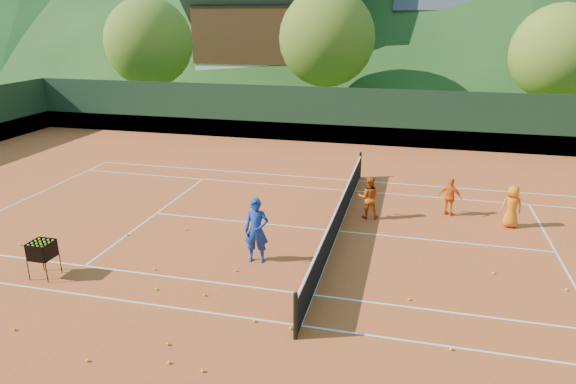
% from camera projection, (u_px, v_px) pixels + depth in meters
% --- Properties ---
extents(ground, '(400.00, 400.00, 0.00)m').
position_uv_depth(ground, '(338.00, 232.00, 16.42)').
color(ground, '#315119').
rests_on(ground, ground).
extents(clay_court, '(40.00, 24.00, 0.02)m').
position_uv_depth(clay_court, '(338.00, 231.00, 16.42)').
color(clay_court, '#C14C1F').
rests_on(clay_court, ground).
extents(coach, '(0.73, 0.53, 1.85)m').
position_uv_depth(coach, '(257.00, 231.00, 14.11)').
color(coach, navy).
rests_on(coach, clay_court).
extents(student_a, '(0.78, 0.65, 1.46)m').
position_uv_depth(student_a, '(369.00, 197.00, 17.29)').
color(student_a, '#CD5212').
rests_on(student_a, clay_court).
extents(student_b, '(0.84, 0.60, 1.33)m').
position_uv_depth(student_b, '(450.00, 197.00, 17.54)').
color(student_b, orange).
rests_on(student_b, clay_court).
extents(student_c, '(0.76, 0.59, 1.39)m').
position_uv_depth(student_c, '(512.00, 207.00, 16.54)').
color(student_c, orange).
rests_on(student_c, clay_court).
extents(tennis_ball_1, '(0.07, 0.07, 0.07)m').
position_uv_depth(tennis_ball_1, '(205.00, 295.00, 12.58)').
color(tennis_ball_1, yellow).
rests_on(tennis_ball_1, clay_court).
extents(tennis_ball_2, '(0.07, 0.07, 0.07)m').
position_uv_depth(tennis_ball_2, '(567.00, 290.00, 12.82)').
color(tennis_ball_2, yellow).
rests_on(tennis_ball_2, clay_court).
extents(tennis_ball_3, '(0.07, 0.07, 0.07)m').
position_uv_depth(tennis_ball_3, '(236.00, 270.00, 13.79)').
color(tennis_ball_3, yellow).
rests_on(tennis_ball_3, clay_court).
extents(tennis_ball_4, '(0.07, 0.07, 0.07)m').
position_uv_depth(tennis_ball_4, '(87.00, 360.00, 10.17)').
color(tennis_ball_4, yellow).
rests_on(tennis_ball_4, clay_court).
extents(tennis_ball_5, '(0.07, 0.07, 0.07)m').
position_uv_depth(tennis_ball_5, '(493.00, 273.00, 13.65)').
color(tennis_ball_5, yellow).
rests_on(tennis_ball_5, clay_court).
extents(tennis_ball_6, '(0.07, 0.07, 0.07)m').
position_uv_depth(tennis_ball_6, '(15.00, 329.00, 11.19)').
color(tennis_ball_6, yellow).
rests_on(tennis_ball_6, clay_court).
extents(tennis_ball_7, '(0.07, 0.07, 0.07)m').
position_uv_depth(tennis_ball_7, '(127.00, 235.00, 16.05)').
color(tennis_ball_7, yellow).
rests_on(tennis_ball_7, clay_court).
extents(tennis_ball_8, '(0.07, 0.07, 0.07)m').
position_uv_depth(tennis_ball_8, '(409.00, 299.00, 12.38)').
color(tennis_ball_8, yellow).
rests_on(tennis_ball_8, clay_court).
extents(tennis_ball_9, '(0.07, 0.07, 0.07)m').
position_uv_depth(tennis_ball_9, '(20.00, 245.00, 15.35)').
color(tennis_ball_9, yellow).
rests_on(tennis_ball_9, clay_court).
extents(tennis_ball_10, '(0.07, 0.07, 0.07)m').
position_uv_depth(tennis_ball_10, '(291.00, 328.00, 11.23)').
color(tennis_ball_10, yellow).
rests_on(tennis_ball_10, clay_court).
extents(tennis_ball_11, '(0.07, 0.07, 0.07)m').
position_uv_depth(tennis_ball_11, '(202.00, 371.00, 9.87)').
color(tennis_ball_11, yellow).
rests_on(tennis_ball_11, clay_court).
extents(tennis_ball_12, '(0.07, 0.07, 0.07)m').
position_uv_depth(tennis_ball_12, '(254.00, 321.00, 11.50)').
color(tennis_ball_12, yellow).
rests_on(tennis_ball_12, clay_court).
extents(tennis_ball_13, '(0.07, 0.07, 0.07)m').
position_uv_depth(tennis_ball_13, '(168.00, 344.00, 10.69)').
color(tennis_ball_13, yellow).
rests_on(tennis_ball_13, clay_court).
extents(tennis_ball_14, '(0.07, 0.07, 0.07)m').
position_uv_depth(tennis_ball_14, '(169.00, 362.00, 10.12)').
color(tennis_ball_14, yellow).
rests_on(tennis_ball_14, clay_court).
extents(tennis_ball_15, '(0.07, 0.07, 0.07)m').
position_uv_depth(tennis_ball_15, '(451.00, 349.00, 10.52)').
color(tennis_ball_15, yellow).
rests_on(tennis_ball_15, clay_court).
extents(tennis_ball_17, '(0.07, 0.07, 0.07)m').
position_uv_depth(tennis_ball_17, '(156.00, 289.00, 12.85)').
color(tennis_ball_17, yellow).
rests_on(tennis_ball_17, clay_court).
extents(tennis_ball_19, '(0.07, 0.07, 0.07)m').
position_uv_depth(tennis_ball_19, '(186.00, 229.00, 16.48)').
color(tennis_ball_19, yellow).
rests_on(tennis_ball_19, clay_court).
extents(tennis_ball_20, '(0.07, 0.07, 0.07)m').
position_uv_depth(tennis_ball_20, '(154.00, 269.00, 13.86)').
color(tennis_ball_20, yellow).
rests_on(tennis_ball_20, clay_court).
extents(court_lines, '(23.83, 11.03, 0.00)m').
position_uv_depth(court_lines, '(338.00, 231.00, 16.42)').
color(court_lines, silver).
rests_on(court_lines, clay_court).
extents(tennis_net, '(0.10, 12.07, 1.10)m').
position_uv_depth(tennis_net, '(339.00, 217.00, 16.26)').
color(tennis_net, black).
rests_on(tennis_net, clay_court).
extents(perimeter_fence, '(40.40, 24.24, 3.00)m').
position_uv_depth(perimeter_fence, '(339.00, 194.00, 16.01)').
color(perimeter_fence, black).
rests_on(perimeter_fence, clay_court).
extents(ball_hopper, '(0.57, 0.57, 1.00)m').
position_uv_depth(ball_hopper, '(42.00, 251.00, 13.30)').
color(ball_hopper, black).
rests_on(ball_hopper, clay_court).
extents(chalet_left, '(13.80, 9.93, 12.92)m').
position_uv_depth(chalet_left, '(279.00, 28.00, 44.44)').
color(chalet_left, beige).
rests_on(chalet_left, ground).
extents(chalet_mid, '(12.65, 8.82, 11.45)m').
position_uv_depth(chalet_mid, '(468.00, 36.00, 44.65)').
color(chalet_mid, beige).
rests_on(chalet_mid, ground).
extents(tree_a, '(6.00, 6.00, 7.88)m').
position_uv_depth(tree_a, '(148.00, 42.00, 35.05)').
color(tree_a, '#3D2718').
rests_on(tree_a, ground).
extents(tree_b, '(6.40, 6.40, 8.40)m').
position_uv_depth(tree_b, '(327.00, 38.00, 34.03)').
color(tree_b, '#41291A').
rests_on(tree_b, ground).
extents(tree_c, '(5.60, 5.60, 7.35)m').
position_uv_depth(tree_c, '(559.00, 52.00, 30.11)').
color(tree_c, '#3C2418').
rests_on(tree_c, ground).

